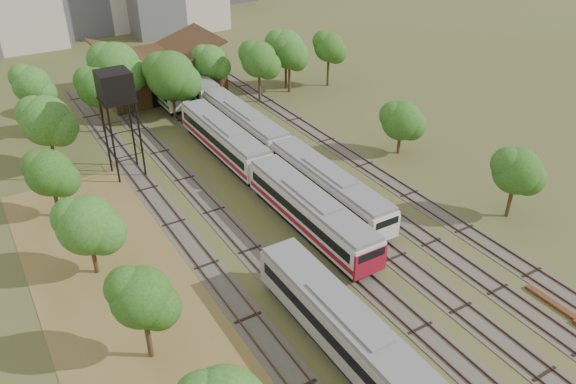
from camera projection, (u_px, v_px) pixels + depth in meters
ground at (474, 346)px, 38.41m from camera, size 240.00×240.00×0.00m
dry_grass_patch at (183, 375)px, 36.25m from camera, size 14.00×60.00×0.04m
tracks at (280, 190)px, 56.48m from camera, size 24.60×80.00×0.19m
railcar_red_set at (262, 172)px, 55.80m from camera, size 3.06×34.58×3.78m
railcar_green_set at (244, 123)px, 66.24m from camera, size 2.93×52.08×3.62m
railcar_rear at (158, 84)px, 77.68m from camera, size 2.95×16.08×3.65m
old_grey_coach at (347, 332)px, 36.74m from camera, size 3.07×18.00×3.80m
water_tower at (115, 89)px, 54.82m from camera, size 3.24×3.24×11.20m
rail_pile_far at (573, 317)px, 40.67m from camera, size 0.50×8.06×0.26m
maintenance_shed at (159, 72)px, 79.12m from camera, size 16.45×11.55×7.58m
tree_band_left at (103, 234)px, 41.38m from camera, size 6.95×56.00×8.05m
tree_band_far at (187, 66)px, 72.05m from camera, size 43.70×10.79×9.51m
tree_band_right at (390, 109)px, 62.79m from camera, size 4.65×42.76×7.58m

